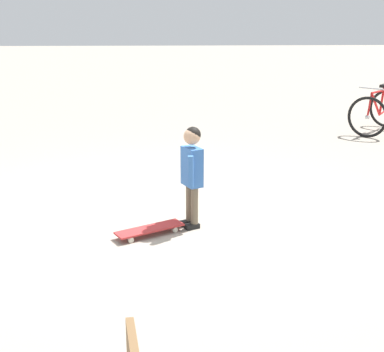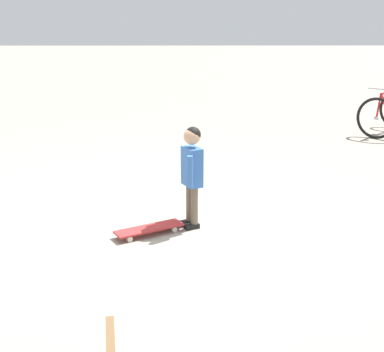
# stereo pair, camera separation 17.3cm
# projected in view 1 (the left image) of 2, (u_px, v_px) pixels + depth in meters

# --- Properties ---
(ground_plane) EXTENTS (50.00, 50.00, 0.00)m
(ground_plane) POSITION_uv_depth(u_px,v_px,m) (146.00, 212.00, 6.37)
(ground_plane) COLOR #9E9384
(child_person) EXTENTS (0.41, 0.25, 1.06)m
(child_person) POSITION_uv_depth(u_px,v_px,m) (192.00, 166.00, 5.79)
(child_person) COLOR brown
(child_person) RESTS_ON ground
(skateboard) EXTENTS (0.52, 0.71, 0.07)m
(skateboard) POSITION_uv_depth(u_px,v_px,m) (150.00, 229.00, 5.74)
(skateboard) COLOR #B22D2D
(skateboard) RESTS_ON ground
(bicycle_near) EXTENTS (1.28, 1.23, 0.85)m
(bicycle_near) POSITION_uv_depth(u_px,v_px,m) (378.00, 111.00, 10.15)
(bicycle_near) COLOR black
(bicycle_near) RESTS_ON ground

